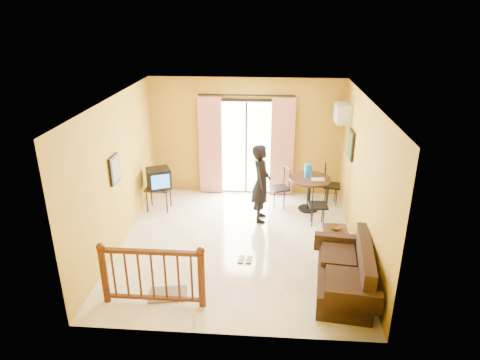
# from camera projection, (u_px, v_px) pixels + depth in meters

# --- Properties ---
(ground) EXTENTS (5.00, 5.00, 0.00)m
(ground) POSITION_uv_depth(u_px,v_px,m) (238.00, 243.00, 8.32)
(ground) COLOR beige
(ground) RESTS_ON ground
(room_shell) EXTENTS (5.00, 5.00, 5.00)m
(room_shell) POSITION_uv_depth(u_px,v_px,m) (238.00, 161.00, 7.67)
(room_shell) COLOR white
(room_shell) RESTS_ON ground
(balcony_door) EXTENTS (2.25, 0.14, 2.46)m
(balcony_door) POSITION_uv_depth(u_px,v_px,m) (246.00, 147.00, 10.11)
(balcony_door) COLOR black
(balcony_door) RESTS_ON ground
(tv_table) EXTENTS (0.53, 0.44, 0.54)m
(tv_table) POSITION_uv_depth(u_px,v_px,m) (158.00, 190.00, 9.55)
(tv_table) COLOR black
(tv_table) RESTS_ON ground
(television) EXTENTS (0.63, 0.61, 0.44)m
(television) POSITION_uv_depth(u_px,v_px,m) (159.00, 178.00, 9.43)
(television) COLOR black
(television) RESTS_ON tv_table
(picture_left) EXTENTS (0.05, 0.42, 0.52)m
(picture_left) POSITION_uv_depth(u_px,v_px,m) (115.00, 169.00, 7.70)
(picture_left) COLOR black
(picture_left) RESTS_ON room_shell
(dining_table) EXTENTS (0.92, 0.92, 0.77)m
(dining_table) POSITION_uv_depth(u_px,v_px,m) (309.00, 185.00, 9.47)
(dining_table) COLOR black
(dining_table) RESTS_ON ground
(water_jug) EXTENTS (0.16, 0.16, 0.30)m
(water_jug) POSITION_uv_depth(u_px,v_px,m) (308.00, 171.00, 9.41)
(water_jug) COLOR blue
(water_jug) RESTS_ON dining_table
(serving_tray) EXTENTS (0.29, 0.20, 0.02)m
(serving_tray) POSITION_uv_depth(u_px,v_px,m) (318.00, 179.00, 9.30)
(serving_tray) COLOR beige
(serving_tray) RESTS_ON dining_table
(dining_chairs) EXTENTS (1.68, 1.51, 0.95)m
(dining_chairs) POSITION_uv_depth(u_px,v_px,m) (308.00, 211.00, 9.62)
(dining_chairs) COLOR black
(dining_chairs) RESTS_ON ground
(air_conditioner) EXTENTS (0.31, 0.60, 0.40)m
(air_conditioner) POSITION_uv_depth(u_px,v_px,m) (342.00, 113.00, 9.16)
(air_conditioner) COLOR silver
(air_conditioner) RESTS_ON room_shell
(botanical_print) EXTENTS (0.05, 0.50, 0.60)m
(botanical_print) POSITION_uv_depth(u_px,v_px,m) (351.00, 145.00, 8.74)
(botanical_print) COLOR black
(botanical_print) RESTS_ON room_shell
(coffee_table) EXTENTS (0.46, 0.83, 0.37)m
(coffee_table) POSITION_uv_depth(u_px,v_px,m) (336.00, 240.00, 7.96)
(coffee_table) COLOR black
(coffee_table) RESTS_ON ground
(bowl) EXTENTS (0.23, 0.23, 0.06)m
(bowl) POSITION_uv_depth(u_px,v_px,m) (336.00, 228.00, 8.06)
(bowl) COLOR brown
(bowl) RESTS_ON coffee_table
(sofa) EXTENTS (0.99, 1.84, 0.84)m
(sofa) POSITION_uv_depth(u_px,v_px,m) (347.00, 274.00, 6.81)
(sofa) COLOR black
(sofa) RESTS_ON ground
(standing_person) EXTENTS (0.42, 0.62, 1.69)m
(standing_person) POSITION_uv_depth(u_px,v_px,m) (261.00, 183.00, 8.93)
(standing_person) COLOR black
(standing_person) RESTS_ON ground
(stair_balustrade) EXTENTS (1.63, 0.13, 1.04)m
(stair_balustrade) POSITION_uv_depth(u_px,v_px,m) (152.00, 272.00, 6.43)
(stair_balustrade) COLOR #471E0F
(stair_balustrade) RESTS_ON ground
(doormat) EXTENTS (0.66, 0.50, 0.02)m
(doormat) POSITION_uv_depth(u_px,v_px,m) (168.00, 294.00, 6.83)
(doormat) COLOR #635C4F
(doormat) RESTS_ON ground
(sandals) EXTENTS (0.26, 0.26, 0.03)m
(sandals) POSITION_uv_depth(u_px,v_px,m) (245.00, 260.00, 7.74)
(sandals) COLOR brown
(sandals) RESTS_ON ground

